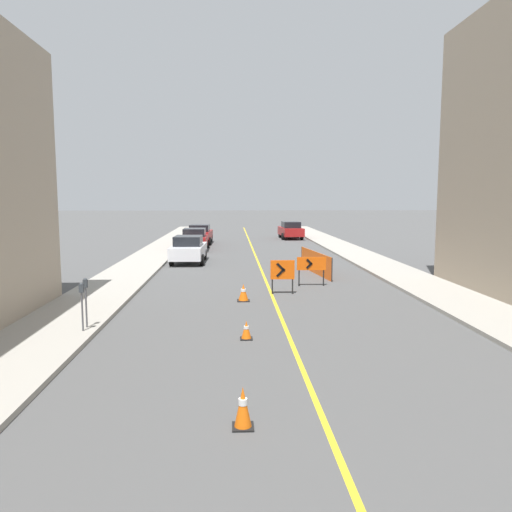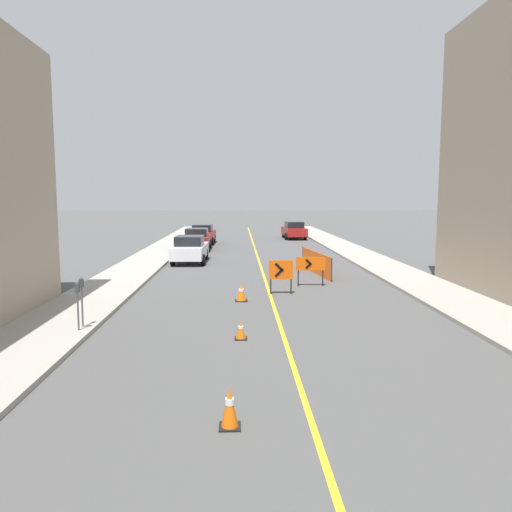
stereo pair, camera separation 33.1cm
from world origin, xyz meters
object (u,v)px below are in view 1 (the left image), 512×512
object	(u,v)px
traffic_cone_third	(243,407)
parked_car_curb_mid	(195,239)
parking_meter_far_curb	(82,297)
traffic_cone_fifth	(243,293)
parked_car_opposite_side	(291,230)
traffic_cone_fourth	(246,330)
parking_meter_near_curb	(86,293)
arrow_barricade_secondary	(311,265)
parked_car_curb_near	(189,249)
parked_car_curb_far	(200,234)
arrow_barricade_primary	(282,271)

from	to	relation	value
traffic_cone_third	parked_car_curb_mid	size ratio (longest dim) A/B	0.17
parking_meter_far_curb	traffic_cone_fifth	bearing A→B (deg)	43.99
parked_car_curb_mid	parked_car_opposite_side	world-z (taller)	same
traffic_cone_third	parking_meter_far_curb	size ratio (longest dim) A/B	0.52
parked_car_curb_mid	parked_car_opposite_side	distance (m)	12.56
traffic_cone_fourth	parking_meter_far_curb	distance (m)	4.65
traffic_cone_fourth	parked_car_opposite_side	xyz separation A→B (m)	(5.10, 32.61, 0.55)
parked_car_curb_mid	parking_meter_near_curb	xyz separation A→B (m)	(-1.48, -22.10, 0.34)
traffic_cone_fourth	arrow_barricade_secondary	bearing A→B (deg)	69.07
parking_meter_far_curb	parked_car_curb_near	bearing A→B (deg)	83.96
parked_car_curb_near	parked_car_opposite_side	bearing A→B (deg)	66.20
parked_car_curb_near	parking_meter_near_curb	xyz separation A→B (m)	(-1.64, -15.09, 0.34)
parked_car_curb_far	traffic_cone_third	bearing A→B (deg)	-82.94
parked_car_curb_mid	parking_meter_far_curb	xyz separation A→B (m)	(-1.48, -22.48, 0.30)
traffic_cone_fifth	parked_car_curb_far	world-z (taller)	parked_car_curb_far
arrow_barricade_primary	parking_meter_near_curb	xyz separation A→B (m)	(-6.16, -5.30, 0.21)
arrow_barricade_secondary	parked_car_curb_mid	xyz separation A→B (m)	(-6.12, 15.06, -0.13)
arrow_barricade_secondary	parking_meter_near_curb	bearing A→B (deg)	-134.96
arrow_barricade_secondary	traffic_cone_fifth	bearing A→B (deg)	-132.98
parked_car_opposite_side	traffic_cone_fifth	bearing A→B (deg)	-103.52
traffic_cone_fifth	parked_car_curb_near	bearing A→B (deg)	104.94
parking_meter_near_curb	arrow_barricade_primary	bearing A→B (deg)	40.67
traffic_cone_fifth	parked_car_curb_mid	size ratio (longest dim) A/B	0.15
traffic_cone_third	traffic_cone_fifth	distance (m)	10.25
traffic_cone_third	arrow_barricade_secondary	xyz separation A→B (m)	(3.28, 13.24, 0.57)
parked_car_opposite_side	traffic_cone_fourth	bearing A→B (deg)	-102.03
parked_car_curb_far	parked_car_curb_mid	bearing A→B (deg)	-88.60
parking_meter_far_curb	parked_car_opposite_side	bearing A→B (deg)	73.25
parked_car_curb_near	arrow_barricade_primary	bearing A→B (deg)	-63.19
parked_car_curb_far	arrow_barricade_secondary	bearing A→B (deg)	-70.87
parking_meter_near_curb	parking_meter_far_curb	bearing A→B (deg)	-90.00
traffic_cone_third	parking_meter_near_curb	size ratio (longest dim) A/B	0.50
arrow_barricade_primary	parked_car_curb_far	distance (m)	22.19
parked_car_curb_near	parking_meter_far_curb	world-z (taller)	parked_car_curb_near
parked_car_curb_near	parked_car_curb_far	world-z (taller)	same
parked_car_opposite_side	parking_meter_near_curb	bearing A→B (deg)	-110.08
arrow_barricade_primary	parked_car_curb_far	xyz separation A→B (m)	(-4.60, 21.70, -0.13)
parked_car_curb_near	parked_car_curb_mid	size ratio (longest dim) A/B	1.01
parked_car_curb_mid	arrow_barricade_primary	bearing A→B (deg)	-74.60
parking_meter_near_curb	parked_car_curb_near	bearing A→B (deg)	83.81
arrow_barricade_secondary	parked_car_curb_mid	world-z (taller)	parked_car_curb_mid
traffic_cone_third	parked_car_opposite_side	xyz separation A→B (m)	(5.31, 37.84, 0.45)
traffic_cone_third	arrow_barricade_secondary	world-z (taller)	arrow_barricade_secondary
parked_car_curb_near	parking_meter_far_curb	size ratio (longest dim) A/B	3.20
arrow_barricade_secondary	parking_meter_far_curb	distance (m)	10.62
traffic_cone_fifth	parked_car_curb_mid	bearing A→B (deg)	99.74
traffic_cone_fourth	parked_car_curb_mid	size ratio (longest dim) A/B	0.12
traffic_cone_fifth	arrow_barricade_primary	distance (m)	2.11
parked_car_opposite_side	parking_meter_far_curb	distance (m)	33.45
traffic_cone_fifth	parked_car_curb_far	xyz separation A→B (m)	(-3.02, 22.95, 0.48)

